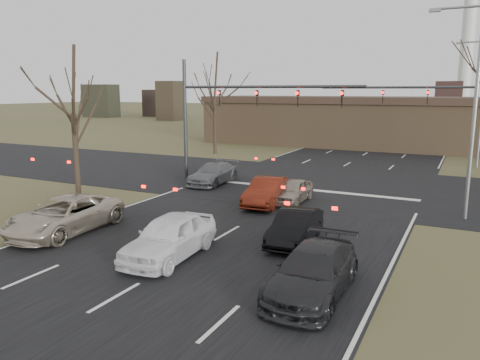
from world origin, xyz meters
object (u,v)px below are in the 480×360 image
(building, at_px, (399,122))
(car_silver_ahead, at_px, (292,191))
(mast_arm_near, at_px, (228,105))
(car_charcoal_sedan, at_px, (313,271))
(car_grey_ahead, at_px, (213,173))
(car_silver_suv, at_px, (64,215))
(streetlight_right_near, at_px, (471,99))
(car_red_ahead, at_px, (267,191))
(mast_arm_far, at_px, (432,104))
(car_black_hatch, at_px, (295,227))
(car_white_sedan, at_px, (170,237))

(building, relative_size, car_silver_ahead, 11.45)
(mast_arm_near, relative_size, car_charcoal_sedan, 2.49)
(car_grey_ahead, bearing_deg, car_silver_suv, -94.34)
(streetlight_right_near, bearing_deg, car_silver_suv, -146.66)
(car_charcoal_sedan, relative_size, car_grey_ahead, 1.04)
(car_grey_ahead, xyz_separation_m, car_red_ahead, (5.37, -3.67, 0.04))
(mast_arm_far, bearing_deg, streetlight_right_near, -78.53)
(mast_arm_far, xyz_separation_m, car_black_hatch, (-3.18, -19.86, -4.36))
(car_charcoal_sedan, distance_m, car_silver_ahead, 11.68)
(streetlight_right_near, relative_size, car_charcoal_sedan, 2.05)
(building, height_order, mast_arm_far, mast_arm_far)
(car_white_sedan, height_order, car_black_hatch, car_white_sedan)
(car_black_hatch, height_order, car_charcoal_sedan, car_charcoal_sedan)
(building, height_order, car_charcoal_sedan, building)
(car_charcoal_sedan, relative_size, car_silver_ahead, 1.31)
(streetlight_right_near, height_order, car_silver_ahead, streetlight_right_near)
(car_red_ahead, bearing_deg, car_silver_ahead, 42.63)
(mast_arm_near, bearing_deg, car_black_hatch, -50.15)
(streetlight_right_near, xyz_separation_m, car_black_hatch, (-5.82, -6.86, -4.93))
(car_grey_ahead, xyz_separation_m, car_silver_ahead, (6.37, -2.54, -0.05))
(car_grey_ahead, bearing_deg, building, 70.63)
(building, xyz_separation_m, car_silver_suv, (-8.28, -37.93, -1.90))
(streetlight_right_near, distance_m, car_red_ahead, 10.63)
(mast_arm_near, height_order, car_red_ahead, mast_arm_near)
(car_red_ahead, bearing_deg, streetlight_right_near, 3.63)
(mast_arm_near, height_order, car_white_sedan, mast_arm_near)
(mast_arm_near, relative_size, mast_arm_far, 1.09)
(car_silver_suv, height_order, car_silver_ahead, car_silver_suv)
(car_black_hatch, relative_size, car_silver_ahead, 1.08)
(car_red_ahead, bearing_deg, building, 79.51)
(car_charcoal_sedan, bearing_deg, car_silver_ahead, 112.22)
(car_silver_suv, distance_m, car_white_sedan, 5.80)
(streetlight_right_near, xyz_separation_m, car_grey_ahead, (-14.70, 2.14, -4.91))
(mast_arm_near, xyz_separation_m, streetlight_right_near, (14.05, -3.00, 0.51))
(car_silver_suv, xyz_separation_m, car_silver_ahead, (6.78, 9.53, -0.13))
(mast_arm_near, xyz_separation_m, car_silver_suv, (-1.05, -12.93, -4.31))
(building, height_order, car_white_sedan, building)
(car_black_hatch, height_order, car_grey_ahead, car_grey_ahead)
(building, height_order, car_grey_ahead, building)
(streetlight_right_near, bearing_deg, mast_arm_near, 167.95)
(streetlight_right_near, bearing_deg, car_grey_ahead, 171.70)
(car_charcoal_sedan, xyz_separation_m, car_silver_ahead, (-4.60, 10.74, -0.08))
(building, relative_size, streetlight_right_near, 4.24)
(mast_arm_near, relative_size, car_silver_ahead, 3.27)
(building, xyz_separation_m, mast_arm_near, (-7.23, -25.00, 2.41))
(car_charcoal_sedan, bearing_deg, car_silver_suv, 172.96)
(mast_arm_far, relative_size, car_silver_suv, 2.03)
(car_white_sedan, relative_size, car_charcoal_sedan, 0.96)
(mast_arm_far, relative_size, streetlight_right_near, 1.11)
(mast_arm_far, bearing_deg, car_silver_suv, -118.52)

